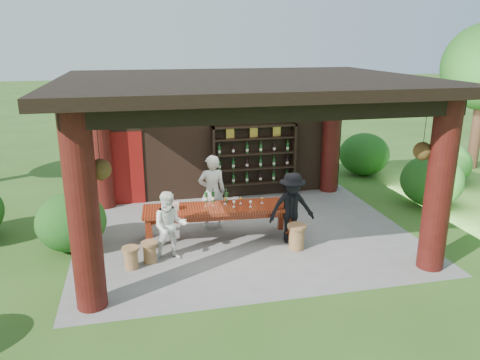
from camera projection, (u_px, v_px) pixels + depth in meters
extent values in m
plane|color=#2D5119|center=(244.00, 233.00, 10.69)|extent=(90.00, 90.00, 0.00)
cube|color=slate|center=(244.00, 235.00, 10.70)|extent=(7.40, 5.90, 0.10)
cube|color=black|center=(221.00, 138.00, 12.78)|extent=(7.00, 0.18, 3.30)
cube|color=maroon|center=(125.00, 168.00, 12.32)|extent=(0.95, 0.06, 2.00)
cylinder|color=#380C0A|center=(83.00, 213.00, 7.30)|extent=(0.50, 0.50, 3.30)
cylinder|color=#380C0A|center=(439.00, 186.00, 8.64)|extent=(0.50, 0.50, 3.30)
cylinder|color=#380C0A|center=(101.00, 145.00, 11.92)|extent=(0.50, 0.50, 3.30)
cylinder|color=#380C0A|center=(331.00, 135.00, 13.26)|extent=(0.50, 0.50, 3.30)
cube|color=black|center=(278.00, 110.00, 7.54)|extent=(6.70, 0.35, 0.35)
cube|color=black|center=(87.00, 98.00, 9.11)|extent=(0.30, 5.20, 0.30)
cube|color=black|center=(381.00, 90.00, 10.44)|extent=(0.30, 5.20, 0.30)
cube|color=black|center=(244.00, 82.00, 9.70)|extent=(7.50, 6.00, 0.20)
cylinder|color=black|center=(99.00, 148.00, 7.27)|extent=(0.01, 0.01, 0.75)
cone|color=black|center=(101.00, 176.00, 7.40)|extent=(0.32, 0.32, 0.18)
sphere|color=#1E5919|center=(100.00, 169.00, 7.37)|extent=(0.34, 0.34, 0.34)
cylinder|color=black|center=(425.00, 133.00, 8.48)|extent=(0.01, 0.01, 0.75)
cone|color=black|center=(422.00, 157.00, 8.61)|extent=(0.32, 0.32, 0.18)
sphere|color=#1E5919|center=(423.00, 151.00, 8.58)|extent=(0.34, 0.34, 0.34)
cube|color=#5A170C|center=(218.00, 208.00, 10.20)|extent=(3.28, 1.04, 0.08)
cube|color=#5A170C|center=(218.00, 213.00, 10.22)|extent=(3.07, 0.88, 0.12)
cube|color=#5A170C|center=(149.00, 234.00, 9.78)|extent=(0.13, 0.13, 0.67)
cube|color=#5A170C|center=(288.00, 226.00, 10.23)|extent=(0.13, 0.13, 0.67)
cube|color=#5A170C|center=(149.00, 223.00, 10.38)|extent=(0.13, 0.13, 0.67)
cube|color=#5A170C|center=(281.00, 215.00, 10.83)|extent=(0.13, 0.13, 0.67)
cylinder|color=brown|center=(150.00, 253.00, 9.24)|extent=(0.26, 0.26, 0.38)
cylinder|color=brown|center=(149.00, 243.00, 9.17)|extent=(0.33, 0.33, 0.05)
cylinder|color=brown|center=(297.00, 238.00, 9.82)|extent=(0.32, 0.32, 0.47)
cylinder|color=brown|center=(297.00, 226.00, 9.74)|extent=(0.41, 0.41, 0.06)
cylinder|color=brown|center=(131.00, 259.00, 8.99)|extent=(0.26, 0.26, 0.39)
cylinder|color=brown|center=(130.00, 249.00, 8.92)|extent=(0.33, 0.33, 0.05)
imported|color=beige|center=(212.00, 192.00, 10.77)|extent=(0.64, 0.43, 1.75)
imported|color=white|center=(170.00, 226.00, 9.23)|extent=(0.71, 0.56, 1.41)
imported|color=black|center=(292.00, 208.00, 10.02)|extent=(1.01, 0.59, 1.56)
cube|color=#BF6672|center=(173.00, 206.00, 10.00)|extent=(0.27, 0.20, 0.14)
ellipsoid|color=#194C14|center=(431.00, 184.00, 12.33)|extent=(1.60, 1.60, 1.36)
ellipsoid|color=#194C14|center=(364.00, 157.00, 15.18)|extent=(1.60, 1.60, 1.36)
ellipsoid|color=#194C14|center=(445.00, 167.00, 14.16)|extent=(1.51, 1.51, 1.28)
ellipsoid|color=#194C14|center=(72.00, 226.00, 9.74)|extent=(1.43, 1.43, 1.22)
cylinder|color=#3F2819|center=(478.00, 122.00, 15.69)|extent=(0.36, 0.36, 3.20)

